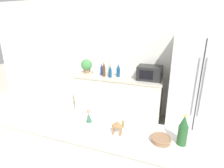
% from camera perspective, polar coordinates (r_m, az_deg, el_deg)
% --- Properties ---
extents(wall_back, '(8.00, 0.06, 2.55)m').
position_cam_1_polar(wall_back, '(3.89, 7.94, 8.29)').
color(wall_back, silver).
rests_on(wall_back, ground_plane).
extents(back_counter, '(1.89, 0.63, 0.92)m').
position_cam_1_polar(back_counter, '(3.89, 1.90, -4.08)').
color(back_counter, silver).
rests_on(back_counter, ground_plane).
extents(refrigerator, '(0.94, 0.72, 1.81)m').
position_cam_1_polar(refrigerator, '(3.53, 25.86, -0.68)').
color(refrigerator, silver).
rests_on(refrigerator, ground_plane).
extents(bar_counter, '(2.21, 0.57, 0.94)m').
position_cam_1_polar(bar_counter, '(2.21, -6.69, -23.67)').
color(bar_counter, beige).
rests_on(bar_counter, ground_plane).
extents(potted_plant, '(0.25, 0.25, 0.31)m').
position_cam_1_polar(potted_plant, '(4.04, -8.34, 6.06)').
color(potted_plant, '#9E6B47').
rests_on(potted_plant, back_counter).
extents(paper_towel_roll, '(0.11, 0.11, 0.27)m').
position_cam_1_polar(paper_towel_roll, '(3.87, -5.42, 5.01)').
color(paper_towel_roll, white).
rests_on(paper_towel_roll, back_counter).
extents(microwave, '(0.48, 0.37, 0.28)m').
position_cam_1_polar(microwave, '(3.57, 12.23, 3.59)').
color(microwave, black).
rests_on(microwave, back_counter).
extents(back_bottle_0, '(0.06, 0.06, 0.33)m').
position_cam_1_polar(back_bottle_0, '(3.79, -0.76, 5.11)').
color(back_bottle_0, '#B2B7BC').
rests_on(back_bottle_0, back_counter).
extents(back_bottle_1, '(0.07, 0.07, 0.25)m').
position_cam_1_polar(back_bottle_1, '(3.66, -0.61, 4.03)').
color(back_bottle_1, navy).
rests_on(back_bottle_1, back_counter).
extents(back_bottle_2, '(0.08, 0.08, 0.28)m').
position_cam_1_polar(back_bottle_2, '(3.71, 2.05, 4.44)').
color(back_bottle_2, navy).
rests_on(back_bottle_2, back_counter).
extents(back_bottle_3, '(0.06, 0.06, 0.32)m').
position_cam_1_polar(back_bottle_3, '(3.73, -2.64, 4.82)').
color(back_bottle_3, brown).
rests_on(back_bottle_3, back_counter).
extents(back_bottle_4, '(0.07, 0.07, 0.26)m').
position_cam_1_polar(back_bottle_4, '(3.82, -3.36, 4.69)').
color(back_bottle_4, navy).
rests_on(back_bottle_4, back_counter).
extents(wine_bottle, '(0.08, 0.08, 0.29)m').
position_cam_1_polar(wine_bottle, '(1.70, 22.17, -13.92)').
color(wine_bottle, '#235628').
rests_on(wine_bottle, bar_counter).
extents(fruit_bowl, '(0.19, 0.19, 0.05)m').
position_cam_1_polar(fruit_bowl, '(1.73, 15.68, -16.97)').
color(fruit_bowl, '#8C6647').
rests_on(fruit_bowl, bar_counter).
extents(camel_figurine, '(0.13, 0.06, 0.17)m').
position_cam_1_polar(camel_figurine, '(1.72, 1.89, -13.53)').
color(camel_figurine, olive).
rests_on(camel_figurine, bar_counter).
extents(wise_man_figurine_blue, '(0.06, 0.06, 0.15)m').
position_cam_1_polar(wise_man_figurine_blue, '(1.96, -7.58, -10.53)').
color(wise_man_figurine_blue, '#33664C').
rests_on(wise_man_figurine_blue, bar_counter).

